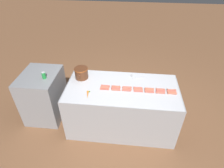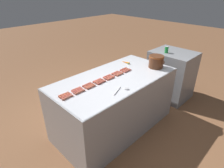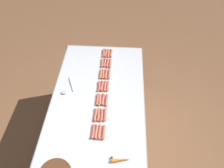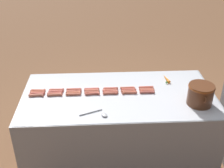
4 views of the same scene
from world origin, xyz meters
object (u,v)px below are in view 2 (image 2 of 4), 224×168
object	(u,v)px
hot_dog_8	(77,90)
hot_dog_12	(117,73)
hot_dog_2	(87,85)
hot_dog_20	(126,70)
hot_dog_21	(68,97)
carrot	(125,62)
hot_dog_13	(125,70)
hot_dog_7	(65,95)
hot_dog_4	(107,76)
hot_dog_5	(115,73)
hot_dog_24	(102,82)
hot_dog_3	(97,80)
hot_dog_16	(90,86)
back_cabinet	(171,75)
hot_dog_17	(100,82)
hot_dog_9	(89,85)
hot_dog_15	(78,91)
hot_dog_19	(118,74)
hot_dog_10	(98,81)
hot_dog_0	(63,94)
hot_dog_23	(91,87)
hot_dog_18	(110,78)
hot_dog_27	(128,71)
hot_dog_14	(67,96)
soda_can	(167,50)
hot_dog_22	(80,92)
hot_dog_26	(120,74)
serving_spoon	(123,90)
hot_dog_6	(123,69)
hot_dog_11	(108,77)
hot_dog_1	(76,89)
hot_dog_25	(111,78)

from	to	relation	value
hot_dog_8	hot_dog_12	distance (m)	0.74
hot_dog_2	hot_dog_20	xyz separation A→B (m)	(0.07, 0.74, 0.00)
hot_dog_21	carrot	size ratio (longest dim) A/B	0.85
hot_dog_13	hot_dog_7	bearing A→B (deg)	-90.08
hot_dog_4	hot_dog_5	bearing A→B (deg)	90.66
hot_dog_7	hot_dog_24	bearing A→B (deg)	83.68
hot_dog_20	hot_dog_21	bearing A→B (deg)	-88.33
hot_dog_3	hot_dog_16	size ratio (longest dim) A/B	1.00
back_cabinet	hot_dog_4	world-z (taller)	back_cabinet
hot_dog_4	hot_dog_16	distance (m)	0.38
hot_dog_5	hot_dog_17	world-z (taller)	same
hot_dog_4	hot_dog_21	xyz separation A→B (m)	(0.10, -0.74, 0.00)
hot_dog_3	hot_dog_13	xyz separation A→B (m)	(0.03, 0.56, 0.00)
hot_dog_17	hot_dog_9	bearing A→B (deg)	-99.16
hot_dog_15	hot_dog_19	size ratio (longest dim) A/B	1.00
hot_dog_10	hot_dog_3	bearing A→B (deg)	178.79
hot_dog_0	hot_dog_12	xyz separation A→B (m)	(0.03, 0.92, 0.00)
hot_dog_16	back_cabinet	bearing A→B (deg)	85.50
hot_dog_2	hot_dog_16	xyz separation A→B (m)	(0.07, -0.00, 0.00)
hot_dog_21	hot_dog_23	size ratio (longest dim) A/B	1.00
hot_dog_7	hot_dog_24	distance (m)	0.55
hot_dog_17	hot_dog_19	size ratio (longest dim) A/B	1.00
hot_dog_18	hot_dog_27	world-z (taller)	same
hot_dog_5	hot_dog_21	world-z (taller)	same
hot_dog_14	hot_dog_16	distance (m)	0.36
hot_dog_12	hot_dog_14	size ratio (longest dim) A/B	1.00
hot_dog_18	hot_dog_27	distance (m)	0.37
hot_dog_13	soda_can	world-z (taller)	soda_can
hot_dog_18	hot_dog_22	size ratio (longest dim) A/B	1.00
hot_dog_2	hot_dog_10	size ratio (longest dim) A/B	1.00
hot_dog_20	hot_dog_12	bearing A→B (deg)	-99.82
hot_dog_3	hot_dog_26	xyz separation A→B (m)	(0.10, 0.38, 0.00)
hot_dog_13	hot_dog_21	xyz separation A→B (m)	(0.06, -1.11, 0.00)
hot_dog_7	hot_dog_17	distance (m)	0.55
hot_dog_24	hot_dog_14	bearing A→B (deg)	-93.05
hot_dog_14	hot_dog_26	size ratio (longest dim) A/B	1.00
hot_dog_2	hot_dog_18	distance (m)	0.38
hot_dog_15	serving_spoon	xyz separation A→B (m)	(0.37, 0.44, -0.01)
hot_dog_20	carrot	bearing A→B (deg)	133.79
hot_dog_6	hot_dog_9	size ratio (longest dim) A/B	1.00
hot_dog_0	hot_dog_19	world-z (taller)	same
hot_dog_4	hot_dog_18	xyz separation A→B (m)	(0.07, -0.00, 0.00)
back_cabinet	hot_dog_11	bearing A→B (deg)	-96.59
hot_dog_12	hot_dog_21	xyz separation A→B (m)	(0.06, -0.92, 0.00)
hot_dog_3	soda_can	distance (m)	1.65
hot_dog_1	soda_can	size ratio (longest dim) A/B	1.24
hot_dog_3	hot_dog_12	world-z (taller)	same
hot_dog_26	hot_dog_3	bearing A→B (deg)	-104.24
hot_dog_5	hot_dog_9	world-z (taller)	same
hot_dog_10	hot_dog_25	bearing A→B (deg)	70.22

